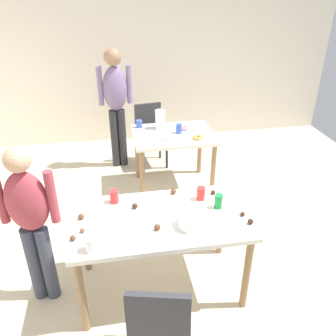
# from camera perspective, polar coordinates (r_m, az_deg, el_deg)

# --- Properties ---
(ground_plane) EXTENTS (6.40, 6.40, 0.00)m
(ground_plane) POSITION_cam_1_polar(r_m,az_deg,el_deg) (3.43, 0.90, -16.36)
(ground_plane) COLOR beige
(wall_back) EXTENTS (6.40, 0.10, 2.60)m
(wall_back) POSITION_cam_1_polar(r_m,az_deg,el_deg) (5.71, -5.34, 17.18)
(wall_back) COLOR beige
(wall_back) RESTS_ON ground_plane
(dining_table_near) EXTENTS (1.40, 0.78, 0.75)m
(dining_table_near) POSITION_cam_1_polar(r_m,az_deg,el_deg) (2.86, -1.28, -9.47)
(dining_table_near) COLOR silver
(dining_table_near) RESTS_ON ground_plane
(dining_table_far) EXTENTS (0.98, 0.75, 0.75)m
(dining_table_far) POSITION_cam_1_polar(r_m,az_deg,el_deg) (4.33, 0.90, 4.21)
(dining_table_far) COLOR silver
(dining_table_far) RESTS_ON ground_plane
(chair_near_table) EXTENTS (0.48, 0.48, 0.87)m
(chair_near_table) POSITION_cam_1_polar(r_m,az_deg,el_deg) (2.43, -1.33, -23.92)
(chair_near_table) COLOR #2D2D33
(chair_near_table) RESTS_ON ground_plane
(chair_far_table) EXTENTS (0.45, 0.45, 0.87)m
(chair_far_table) POSITION_cam_1_polar(r_m,az_deg,el_deg) (5.02, -2.92, 6.02)
(chair_far_table) COLOR #2D2D33
(chair_far_table) RESTS_ON ground_plane
(person_girl_near) EXTENTS (0.46, 0.25, 1.42)m
(person_girl_near) POSITION_cam_1_polar(r_m,az_deg,el_deg) (2.86, -21.48, -7.24)
(person_girl_near) COLOR #383D4C
(person_girl_near) RESTS_ON ground_plane
(person_adult_far) EXTENTS (0.45, 0.23, 1.65)m
(person_adult_far) POSITION_cam_1_polar(r_m,az_deg,el_deg) (4.82, -8.50, 11.17)
(person_adult_far) COLOR #28282D
(person_adult_far) RESTS_ON ground_plane
(mixing_bowl) EXTENTS (0.21, 0.21, 0.09)m
(mixing_bowl) POSITION_cam_1_polar(r_m,az_deg,el_deg) (2.70, 3.90, -8.62)
(mixing_bowl) COLOR white
(mixing_bowl) RESTS_ON dining_table_near
(soda_can) EXTENTS (0.07, 0.07, 0.12)m
(soda_can) POSITION_cam_1_polar(r_m,az_deg,el_deg) (2.91, 8.20, -5.38)
(soda_can) COLOR #198438
(soda_can) RESTS_ON dining_table_near
(fork_near) EXTENTS (0.17, 0.02, 0.01)m
(fork_near) POSITION_cam_1_polar(r_m,az_deg,el_deg) (2.96, -10.86, -6.33)
(fork_near) COLOR silver
(fork_near) RESTS_ON dining_table_near
(cup_near_0) EXTENTS (0.09, 0.09, 0.11)m
(cup_near_0) POSITION_cam_1_polar(r_m,az_deg,el_deg) (2.53, -12.36, -12.04)
(cup_near_0) COLOR white
(cup_near_0) RESTS_ON dining_table_near
(cup_near_1) EXTENTS (0.07, 0.07, 0.11)m
(cup_near_1) POSITION_cam_1_polar(r_m,az_deg,el_deg) (2.98, -8.72, -4.60)
(cup_near_1) COLOR red
(cup_near_1) RESTS_ON dining_table_near
(cup_near_2) EXTENTS (0.07, 0.07, 0.12)m
(cup_near_2) POSITION_cam_1_polar(r_m,az_deg,el_deg) (3.00, 5.37, -4.14)
(cup_near_2) COLOR red
(cup_near_2) RESTS_ON dining_table_near
(cake_ball_0) EXTENTS (0.04, 0.04, 0.04)m
(cake_ball_0) POSITION_cam_1_polar(r_m,az_deg,el_deg) (2.80, 13.25, -8.44)
(cake_ball_0) COLOR #3D2319
(cake_ball_0) RESTS_ON dining_table_near
(cake_ball_1) EXTENTS (0.05, 0.05, 0.05)m
(cake_ball_1) POSITION_cam_1_polar(r_m,az_deg,el_deg) (3.07, 0.88, -3.81)
(cake_ball_1) COLOR brown
(cake_ball_1) RESTS_ON dining_table_near
(cake_ball_2) EXTENTS (0.04, 0.04, 0.04)m
(cake_ball_2) POSITION_cam_1_polar(r_m,az_deg,el_deg) (2.66, -15.18, -10.90)
(cake_ball_2) COLOR brown
(cake_ball_2) RESTS_ON dining_table_near
(cake_ball_3) EXTENTS (0.05, 0.05, 0.05)m
(cake_ball_3) POSITION_cam_1_polar(r_m,az_deg,el_deg) (2.66, -1.74, -9.58)
(cake_ball_3) COLOR brown
(cake_ball_3) RESTS_ON dining_table_near
(cake_ball_4) EXTENTS (0.04, 0.04, 0.04)m
(cake_ball_4) POSITION_cam_1_polar(r_m,az_deg,el_deg) (2.72, -13.71, -9.79)
(cake_ball_4) COLOR brown
(cake_ball_4) RESTS_ON dining_table_near
(cake_ball_5) EXTENTS (0.05, 0.05, 0.05)m
(cake_ball_5) POSITION_cam_1_polar(r_m,az_deg,el_deg) (2.85, -13.93, -7.66)
(cake_ball_5) COLOR brown
(cake_ball_5) RESTS_ON dining_table_near
(cake_ball_6) EXTENTS (0.04, 0.04, 0.04)m
(cake_ball_6) POSITION_cam_1_polar(r_m,az_deg,el_deg) (3.09, 7.34, -3.93)
(cake_ball_6) COLOR #3D2319
(cake_ball_6) RESTS_ON dining_table_near
(cake_ball_7) EXTENTS (0.05, 0.05, 0.05)m
(cake_ball_7) POSITION_cam_1_polar(r_m,az_deg,el_deg) (2.90, -5.40, -6.15)
(cake_ball_7) COLOR #3D2319
(cake_ball_7) RESTS_ON dining_table_near
(cake_ball_8) EXTENTS (0.04, 0.04, 0.04)m
(cake_ball_8) POSITION_cam_1_polar(r_m,az_deg,el_deg) (2.87, 12.02, -7.31)
(cake_ball_8) COLOR #3D2319
(cake_ball_8) RESTS_ON dining_table_near
(pitcher_far) EXTENTS (0.12, 0.12, 0.24)m
(pitcher_far) POSITION_cam_1_polar(r_m,az_deg,el_deg) (4.39, -1.29, 7.90)
(pitcher_far) COLOR white
(pitcher_far) RESTS_ON dining_table_far
(cup_far_0) EXTENTS (0.07, 0.07, 0.12)m
(cup_far_0) POSITION_cam_1_polar(r_m,az_deg,el_deg) (4.27, 1.78, 6.41)
(cup_far_0) COLOR #3351B2
(cup_far_0) RESTS_ON dining_table_far
(cup_far_1) EXTENTS (0.08, 0.08, 0.10)m
(cup_far_1) POSITION_cam_1_polar(r_m,az_deg,el_deg) (4.46, -4.70, 7.16)
(cup_far_1) COLOR #3351B2
(cup_far_1) RESTS_ON dining_table_far
(donut_far_0) EXTENTS (0.12, 0.12, 0.04)m
(donut_far_0) POSITION_cam_1_polar(r_m,az_deg,el_deg) (4.14, 4.89, 4.99)
(donut_far_0) COLOR gold
(donut_far_0) RESTS_ON dining_table_far
(donut_far_1) EXTENTS (0.13, 0.13, 0.04)m
(donut_far_1) POSITION_cam_1_polar(r_m,az_deg,el_deg) (4.10, 0.34, 4.87)
(donut_far_1) COLOR white
(donut_far_1) RESTS_ON dining_table_far
(donut_far_2) EXTENTS (0.13, 0.13, 0.04)m
(donut_far_2) POSITION_cam_1_polar(r_m,az_deg,el_deg) (4.41, 2.71, 6.57)
(donut_far_2) COLOR pink
(donut_far_2) RESTS_ON dining_table_far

